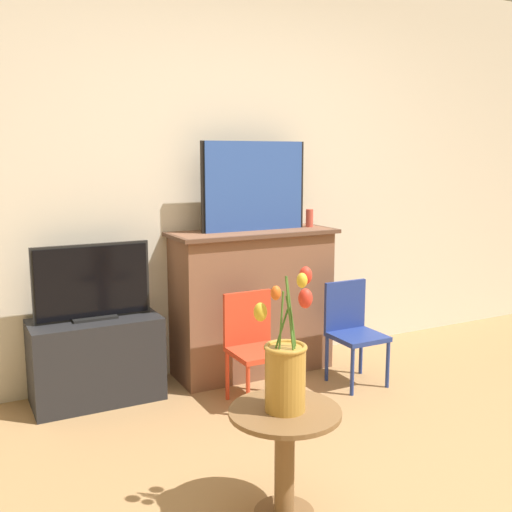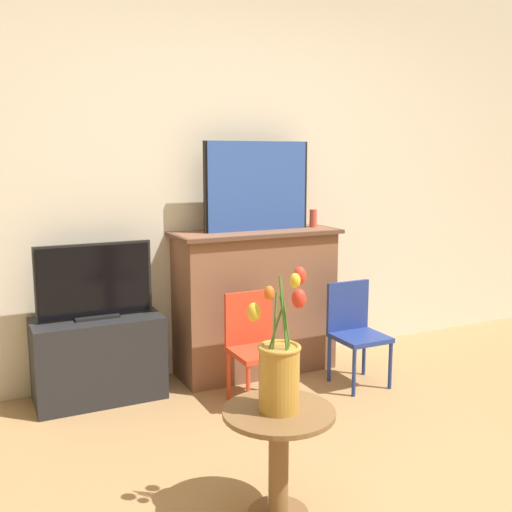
{
  "view_description": "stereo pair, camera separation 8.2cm",
  "coord_description": "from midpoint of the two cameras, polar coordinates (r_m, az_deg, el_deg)",
  "views": [
    {
      "loc": [
        -1.65,
        -1.56,
        1.45
      ],
      "look_at": [
        -0.2,
        1.23,
        0.92
      ],
      "focal_mm": 42.0,
      "sensor_mm": 36.0,
      "label": 1
    },
    {
      "loc": [
        -1.58,
        -1.59,
        1.45
      ],
      "look_at": [
        -0.2,
        1.23,
        0.92
      ],
      "focal_mm": 42.0,
      "sensor_mm": 36.0,
      "label": 2
    }
  ],
  "objects": [
    {
      "name": "fireplace_mantel",
      "position": [
        4.01,
        0.51,
        -4.19
      ],
      "size": [
        1.11,
        0.43,
        0.96
      ],
      "color": "brown",
      "rests_on": "ground"
    },
    {
      "name": "side_table",
      "position": [
        2.5,
        3.15,
        -17.72
      ],
      "size": [
        0.45,
        0.45,
        0.46
      ],
      "color": "brown",
      "rests_on": "ground"
    },
    {
      "name": "chair_red",
      "position": [
        3.56,
        0.56,
        -8.13
      ],
      "size": [
        0.31,
        0.31,
        0.65
      ],
      "color": "red",
      "rests_on": "ground"
    },
    {
      "name": "wall_back",
      "position": [
        4.04,
        -2.49,
        8.19
      ],
      "size": [
        8.0,
        0.06,
        2.7
      ],
      "color": "beige",
      "rests_on": "ground"
    },
    {
      "name": "tv_stand",
      "position": [
        3.73,
        -14.16,
        -9.44
      ],
      "size": [
        0.75,
        0.38,
        0.5
      ],
      "color": "#232326",
      "rests_on": "ground"
    },
    {
      "name": "vase_tulips",
      "position": [
        2.37,
        3.27,
        -10.62
      ],
      "size": [
        0.23,
        0.19,
        0.57
      ],
      "color": "#B78433",
      "rests_on": "side_table"
    },
    {
      "name": "painting",
      "position": [
        3.91,
        0.73,
        6.66
      ],
      "size": [
        0.74,
        0.03,
        0.58
      ],
      "color": "black",
      "rests_on": "fireplace_mantel"
    },
    {
      "name": "mantel_candle",
      "position": [
        4.13,
        6.03,
        3.6
      ],
      "size": [
        0.05,
        0.05,
        0.12
      ],
      "color": "#CC4C3D",
      "rests_on": "fireplace_mantel"
    },
    {
      "name": "tv_monitor",
      "position": [
        3.61,
        -14.48,
        -2.42
      ],
      "size": [
        0.67,
        0.12,
        0.44
      ],
      "color": "black",
      "rests_on": "tv_stand"
    },
    {
      "name": "chair_blue",
      "position": [
        3.9,
        10.0,
        -6.71
      ],
      "size": [
        0.31,
        0.31,
        0.65
      ],
      "color": "navy",
      "rests_on": "ground"
    }
  ]
}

